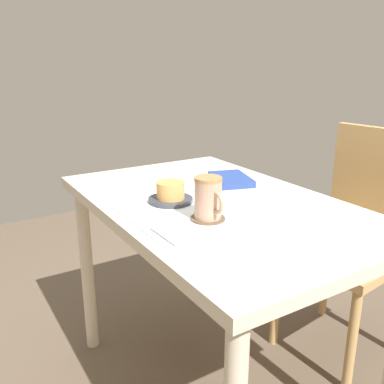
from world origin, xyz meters
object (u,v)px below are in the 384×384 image
wooden_chair (355,233)px  pastry_plate (171,200)px  dining_table (216,228)px  small_book (231,179)px  pastry (170,190)px  coffee_mug (208,198)px

wooden_chair → pastry_plate: bearing=75.3°
dining_table → small_book: size_ratio=6.09×
wooden_chair → dining_table: bearing=78.8°
dining_table → pastry: pastry is taller
pastry → coffee_mug: bearing=4.5°
pastry_plate → coffee_mug: (0.19, 0.02, 0.06)m
pastry_plate → small_book: 0.31m
pastry → small_book: (-0.09, 0.30, -0.03)m
pastry_plate → coffee_mug: bearing=4.5°
coffee_mug → pastry_plate: bearing=-175.5°
pastry_plate → pastry: size_ratio=1.60×
dining_table → small_book: bearing=131.7°
dining_table → pastry_plate: (-0.06, -0.13, 0.10)m
wooden_chair → small_book: (-0.20, -0.49, 0.25)m
wooden_chair → pastry_plate: wooden_chair is taller
pastry_plate → wooden_chair: bearing=82.3°
pastry → coffee_mug: coffee_mug is taller
pastry_plate → small_book: bearing=106.4°
dining_table → coffee_mug: (0.13, -0.12, 0.16)m
dining_table → pastry_plate: size_ratio=7.79×
pastry → coffee_mug: size_ratio=0.75×
wooden_chair → pastry: (-0.11, -0.79, 0.28)m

